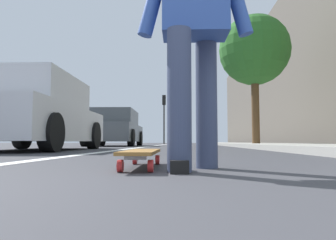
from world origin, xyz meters
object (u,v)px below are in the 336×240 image
(parked_car_mid, at_px, (115,129))
(street_tree_mid, at_px, (254,51))
(parked_car_near, at_px, (34,115))
(traffic_light, at_px, (164,110))
(skater_person, at_px, (194,18))
(skateboard, at_px, (142,153))

(parked_car_mid, distance_m, street_tree_mid, 6.57)
(parked_car_near, bearing_deg, parked_car_mid, -1.10)
(parked_car_near, height_order, traffic_light, traffic_light)
(skater_person, xyz_separation_m, traffic_light, (23.13, 1.83, 1.85))
(skater_person, height_order, street_tree_mid, street_tree_mid)
(skateboard, height_order, traffic_light, traffic_light)
(parked_car_near, bearing_deg, traffic_light, -4.02)
(skater_person, bearing_deg, street_tree_mid, -14.60)
(parked_car_mid, relative_size, traffic_light, 1.10)
(skateboard, xyz_separation_m, skater_person, (-0.15, -0.35, 0.84))
(skater_person, height_order, parked_car_mid, skater_person)
(skater_person, relative_size, street_tree_mid, 0.31)
(skater_person, height_order, parked_car_near, skater_person)
(skateboard, xyz_separation_m, street_tree_mid, (10.34, -3.08, 3.76))
(skater_person, relative_size, traffic_light, 0.41)
(skateboard, distance_m, skater_person, 0.92)
(traffic_light, bearing_deg, skateboard, -176.32)
(skater_person, distance_m, street_tree_mid, 11.23)
(skater_person, bearing_deg, parked_car_mid, 15.56)
(skateboard, distance_m, traffic_light, 23.19)
(parked_car_near, bearing_deg, skateboard, -145.25)
(skateboard, xyz_separation_m, parked_car_near, (4.05, 2.81, 0.62))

